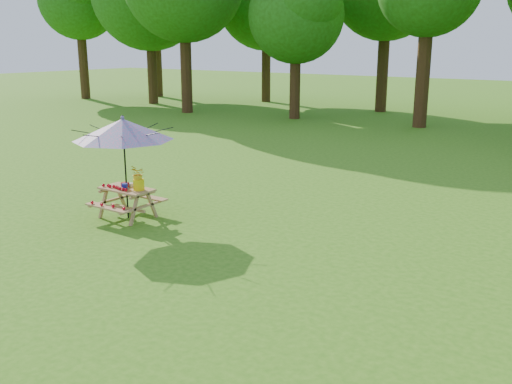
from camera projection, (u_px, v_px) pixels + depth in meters
The scene contains 5 objects.
picnic_table at pixel (127, 203), 12.46m from camera, with size 1.20×1.32×0.67m.
patio_umbrella at pixel (123, 130), 12.05m from camera, with size 2.17×2.17×2.25m.
produce_bins at pixel (126, 185), 12.38m from camera, with size 0.31×0.40×0.13m.
tomatoes_row at pixel (115, 187), 12.30m from camera, with size 0.77×0.13×0.07m, color red, non-canonical shape.
flower_bucket at pixel (138, 177), 12.13m from camera, with size 0.41×0.38×0.54m.
Camera 1 is at (8.55, -3.31, 3.72)m, focal length 40.00 mm.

